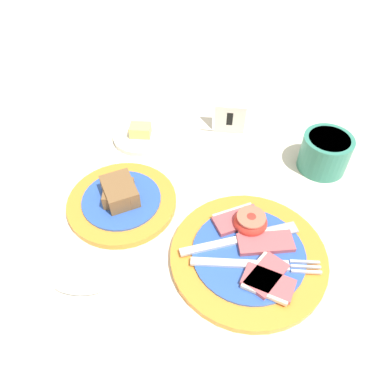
# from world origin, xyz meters

# --- Properties ---
(ground_plane) EXTENTS (3.00, 3.00, 0.00)m
(ground_plane) POSITION_xyz_m (0.00, 0.00, 0.00)
(ground_plane) COLOR beige
(breakfast_plate) EXTENTS (0.23, 0.23, 0.04)m
(breakfast_plate) POSITION_xyz_m (0.09, -0.00, 0.01)
(breakfast_plate) COLOR orange
(breakfast_plate) RESTS_ON ground_plane
(bread_plate) EXTENTS (0.18, 0.18, 0.05)m
(bread_plate) POSITION_xyz_m (-0.14, 0.04, 0.01)
(bread_plate) COLOR orange
(bread_plate) RESTS_ON ground_plane
(sugar_cup) EXTENTS (0.09, 0.09, 0.07)m
(sugar_cup) POSITION_xyz_m (0.18, 0.23, 0.04)
(sugar_cup) COLOR #337F6B
(sugar_cup) RESTS_ON ground_plane
(butter_dish) EXTENTS (0.11, 0.11, 0.03)m
(butter_dish) POSITION_xyz_m (-0.17, 0.22, 0.01)
(butter_dish) COLOR silver
(butter_dish) RESTS_ON ground_plane
(number_card) EXTENTS (0.07, 0.05, 0.07)m
(number_card) POSITION_xyz_m (-0.01, 0.28, 0.04)
(number_card) COLOR white
(number_card) RESTS_ON ground_plane
(teaspoon_by_saucer) EXTENTS (0.19, 0.05, 0.01)m
(teaspoon_by_saucer) POSITION_xyz_m (-0.16, -0.12, 0.01)
(teaspoon_by_saucer) COLOR silver
(teaspoon_by_saucer) RESTS_ON ground_plane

